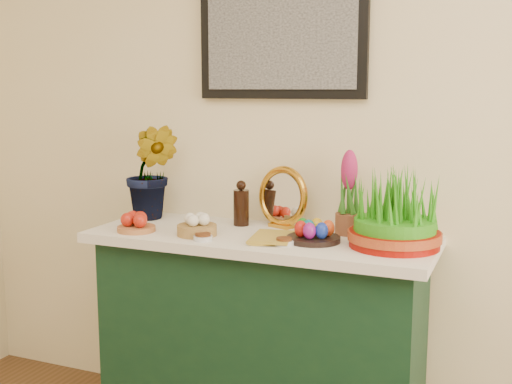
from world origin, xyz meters
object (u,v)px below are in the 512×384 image
sideboard (261,342)px  mirror (283,198)px  hyacinth_green (152,156)px  wheatgrass_sabzeh (395,214)px  book (252,236)px

sideboard → mirror: mirror is taller
hyacinth_green → mirror: (0.60, 0.06, -0.16)m
mirror → wheatgrass_sabzeh: wheatgrass_sabzeh is taller
book → mirror: bearing=74.7°
hyacinth_green → book: hyacinth_green is taller
sideboard → book: book is taller
sideboard → book: size_ratio=6.08×
mirror → book: size_ratio=1.24×
mirror → wheatgrass_sabzeh: bearing=-18.4°
book → sideboard: bearing=84.2°
mirror → sideboard: bearing=-101.8°
sideboard → mirror: 0.61m
hyacinth_green → book: 0.66m
wheatgrass_sabzeh → hyacinth_green: bearing=174.6°
book → wheatgrass_sabzeh: bearing=0.6°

